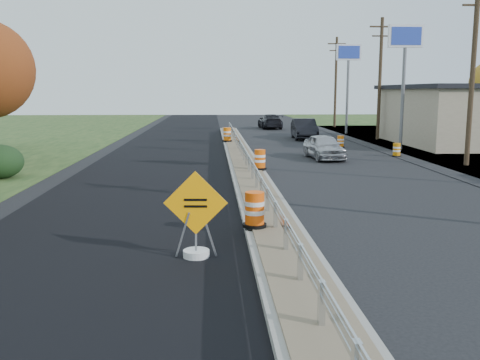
{
  "coord_description": "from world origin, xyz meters",
  "views": [
    {
      "loc": [
        -1.68,
        -17.75,
        3.81
      ],
      "look_at": [
        -0.81,
        -1.53,
        1.1
      ],
      "focal_mm": 40.0,
      "sensor_mm": 36.0,
      "label": 1
    }
  ],
  "objects_px": {
    "barrel_median_mid": "(260,160)",
    "car_dark_mid": "(304,129)",
    "car_silver": "(324,147)",
    "barrel_shoulder_far": "(302,127)",
    "car_dark_far": "(270,121)",
    "barrel_shoulder_mid": "(341,142)",
    "barrel_median_far": "(227,135)",
    "barrel_median_near": "(255,210)",
    "caution_sign": "(196,236)",
    "barrel_shoulder_near": "(397,150)"
  },
  "relations": [
    {
      "from": "barrel_median_mid",
      "to": "barrel_median_far",
      "type": "distance_m",
      "value": 14.06
    },
    {
      "from": "barrel_median_far",
      "to": "car_dark_mid",
      "type": "relative_size",
      "value": 0.2
    },
    {
      "from": "barrel_median_mid",
      "to": "barrel_shoulder_mid",
      "type": "relative_size",
      "value": 1.14
    },
    {
      "from": "car_silver",
      "to": "car_dark_mid",
      "type": "height_order",
      "value": "car_dark_mid"
    },
    {
      "from": "car_dark_far",
      "to": "barrel_shoulder_far",
      "type": "bearing_deg",
      "value": 119.63
    },
    {
      "from": "barrel_shoulder_near",
      "to": "barrel_shoulder_mid",
      "type": "bearing_deg",
      "value": 111.59
    },
    {
      "from": "barrel_median_near",
      "to": "barrel_shoulder_far",
      "type": "distance_m",
      "value": 37.73
    },
    {
      "from": "barrel_median_near",
      "to": "barrel_shoulder_near",
      "type": "xyz_separation_m",
      "value": [
        9.75,
        16.9,
        -0.3
      ]
    },
    {
      "from": "barrel_median_far",
      "to": "barrel_shoulder_far",
      "type": "bearing_deg",
      "value": 58.58
    },
    {
      "from": "barrel_median_mid",
      "to": "car_dark_mid",
      "type": "bearing_deg",
      "value": 74.01
    },
    {
      "from": "barrel_shoulder_mid",
      "to": "car_dark_mid",
      "type": "bearing_deg",
      "value": 101.42
    },
    {
      "from": "barrel_median_mid",
      "to": "barrel_shoulder_far",
      "type": "relative_size",
      "value": 1.12
    },
    {
      "from": "car_dark_far",
      "to": "barrel_median_far",
      "type": "bearing_deg",
      "value": 71.0
    },
    {
      "from": "barrel_shoulder_mid",
      "to": "car_dark_far",
      "type": "relative_size",
      "value": 0.16
    },
    {
      "from": "barrel_shoulder_far",
      "to": "barrel_median_far",
      "type": "bearing_deg",
      "value": -121.42
    },
    {
      "from": "caution_sign",
      "to": "barrel_shoulder_far",
      "type": "height_order",
      "value": "caution_sign"
    },
    {
      "from": "caution_sign",
      "to": "barrel_median_near",
      "type": "relative_size",
      "value": 2.15
    },
    {
      "from": "caution_sign",
      "to": "car_silver",
      "type": "bearing_deg",
      "value": 72.81
    },
    {
      "from": "barrel_median_mid",
      "to": "barrel_shoulder_far",
      "type": "distance_m",
      "value": 27.15
    },
    {
      "from": "caution_sign",
      "to": "car_dark_mid",
      "type": "bearing_deg",
      "value": 79.15
    },
    {
      "from": "barrel_shoulder_mid",
      "to": "car_dark_far",
      "type": "bearing_deg",
      "value": 98.23
    },
    {
      "from": "car_dark_mid",
      "to": "car_dark_far",
      "type": "bearing_deg",
      "value": 99.07
    },
    {
      "from": "caution_sign",
      "to": "barrel_shoulder_near",
      "type": "bearing_deg",
      "value": 62.51
    },
    {
      "from": "barrel_median_mid",
      "to": "car_silver",
      "type": "distance_m",
      "value": 6.85
    },
    {
      "from": "barrel_median_near",
      "to": "barrel_median_far",
      "type": "xyz_separation_m",
      "value": [
        0.0,
        24.61,
        0.02
      ]
    },
    {
      "from": "barrel_median_mid",
      "to": "barrel_shoulder_far",
      "type": "height_order",
      "value": "barrel_median_mid"
    },
    {
      "from": "caution_sign",
      "to": "car_dark_mid",
      "type": "relative_size",
      "value": 0.41
    },
    {
      "from": "barrel_shoulder_mid",
      "to": "barrel_median_near",
      "type": "bearing_deg",
      "value": -109.13
    },
    {
      "from": "car_dark_mid",
      "to": "caution_sign",
      "type": "bearing_deg",
      "value": -101.72
    },
    {
      "from": "car_dark_far",
      "to": "barrel_shoulder_mid",
      "type": "bearing_deg",
      "value": 95.82
    },
    {
      "from": "barrel_shoulder_far",
      "to": "car_dark_mid",
      "type": "bearing_deg",
      "value": -98.55
    },
    {
      "from": "barrel_median_far",
      "to": "car_dark_mid",
      "type": "height_order",
      "value": "car_dark_mid"
    },
    {
      "from": "barrel_shoulder_mid",
      "to": "car_dark_far",
      "type": "distance_m",
      "value": 19.22
    },
    {
      "from": "barrel_median_mid",
      "to": "car_dark_far",
      "type": "distance_m",
      "value": 30.8
    },
    {
      "from": "barrel_shoulder_mid",
      "to": "barrel_median_far",
      "type": "bearing_deg",
      "value": 162.15
    },
    {
      "from": "barrel_shoulder_near",
      "to": "car_dark_mid",
      "type": "height_order",
      "value": "car_dark_mid"
    },
    {
      "from": "caution_sign",
      "to": "barrel_median_near",
      "type": "bearing_deg",
      "value": 54.6
    },
    {
      "from": "car_dark_mid",
      "to": "car_dark_far",
      "type": "relative_size",
      "value": 0.97
    },
    {
      "from": "car_dark_mid",
      "to": "barrel_median_near",
      "type": "bearing_deg",
      "value": -99.78
    },
    {
      "from": "barrel_shoulder_mid",
      "to": "barrel_shoulder_far",
      "type": "height_order",
      "value": "barrel_shoulder_far"
    },
    {
      "from": "barrel_median_near",
      "to": "barrel_median_mid",
      "type": "relative_size",
      "value": 1.03
    },
    {
      "from": "barrel_median_far",
      "to": "car_silver",
      "type": "xyz_separation_m",
      "value": [
        5.25,
        -8.56,
        -0.01
      ]
    },
    {
      "from": "caution_sign",
      "to": "barrel_median_mid",
      "type": "bearing_deg",
      "value": 81.65
    },
    {
      "from": "barrel_median_far",
      "to": "car_silver",
      "type": "relative_size",
      "value": 0.24
    },
    {
      "from": "barrel_median_near",
      "to": "barrel_median_mid",
      "type": "distance_m",
      "value": 10.65
    },
    {
      "from": "barrel_median_near",
      "to": "barrel_shoulder_mid",
      "type": "relative_size",
      "value": 1.17
    },
    {
      "from": "barrel_shoulder_mid",
      "to": "car_silver",
      "type": "xyz_separation_m",
      "value": [
        -2.43,
        -6.09,
        0.31
      ]
    },
    {
      "from": "barrel_shoulder_near",
      "to": "barrel_shoulder_mid",
      "type": "relative_size",
      "value": 0.98
    },
    {
      "from": "barrel_median_mid",
      "to": "car_dark_mid",
      "type": "distance_m",
      "value": 18.97
    },
    {
      "from": "barrel_median_mid",
      "to": "car_dark_mid",
      "type": "relative_size",
      "value": 0.19
    }
  ]
}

